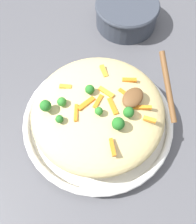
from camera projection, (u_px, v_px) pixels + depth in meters
ground_plane at (98, 125)px, 0.67m from camera, size 2.40×2.40×0.00m
serving_bowl at (98, 122)px, 0.65m from camera, size 0.37×0.37×0.04m
pasta_mound at (98, 111)px, 0.60m from camera, size 0.31×0.31×0.09m
carrot_piece_0 at (98, 101)px, 0.57m from camera, size 0.04×0.02×0.01m
carrot_piece_1 at (129, 80)px, 0.60m from camera, size 0.03×0.03×0.01m
carrot_piece_2 at (113, 106)px, 0.56m from camera, size 0.03×0.04×0.01m
carrot_piece_3 at (112, 147)px, 0.52m from camera, size 0.03×0.03×0.01m
carrot_piece_4 at (65, 87)px, 0.59m from camera, size 0.02×0.03×0.01m
carrot_piece_5 at (125, 94)px, 0.58m from camera, size 0.01×0.03×0.01m
carrot_piece_6 at (86, 103)px, 0.56m from camera, size 0.04×0.02×0.01m
carrot_piece_7 at (150, 119)px, 0.55m from camera, size 0.02×0.03×0.01m
carrot_piece_8 at (108, 93)px, 0.58m from camera, size 0.01×0.04×0.01m
carrot_piece_9 at (143, 107)px, 0.56m from camera, size 0.03×0.04×0.01m
carrot_piece_10 at (104, 71)px, 0.61m from camera, size 0.03×0.03×0.01m
carrot_piece_11 at (76, 113)px, 0.55m from camera, size 0.04×0.03×0.01m
broccoli_floret_0 at (45, 106)px, 0.55m from camera, size 0.02×0.02×0.03m
broccoli_floret_1 at (90, 90)px, 0.57m from camera, size 0.02×0.02×0.02m
broccoli_floret_2 at (99, 111)px, 0.54m from camera, size 0.02×0.02×0.02m
broccoli_floret_3 at (129, 112)px, 0.54m from camera, size 0.02×0.02×0.03m
broccoli_floret_4 at (59, 119)px, 0.54m from camera, size 0.02×0.02×0.02m
broccoli_floret_5 at (118, 124)px, 0.53m from camera, size 0.03×0.03×0.03m
broccoli_floret_6 at (62, 102)px, 0.56m from camera, size 0.02×0.02×0.02m
serving_spoon at (145, 94)px, 0.56m from camera, size 0.13×0.13×0.07m
companion_bowl at (127, 12)px, 0.80m from camera, size 0.19×0.19×0.08m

